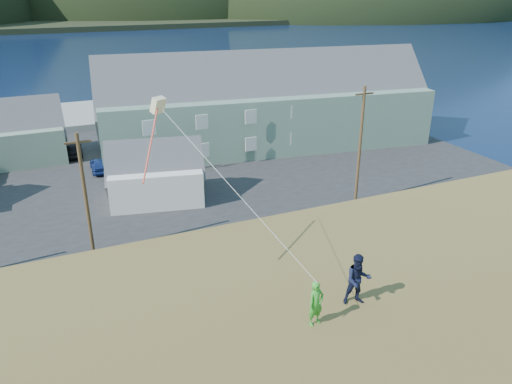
# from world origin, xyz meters

# --- Properties ---
(ground) EXTENTS (900.00, 900.00, 0.00)m
(ground) POSITION_xyz_m (0.00, 0.00, 0.00)
(ground) COLOR #0A1638
(ground) RESTS_ON ground
(grass_strip) EXTENTS (110.00, 8.00, 0.10)m
(grass_strip) POSITION_xyz_m (0.00, -2.00, 0.05)
(grass_strip) COLOR #4C3D19
(grass_strip) RESTS_ON ground
(waterfront_lot) EXTENTS (72.00, 36.00, 0.12)m
(waterfront_lot) POSITION_xyz_m (0.00, 17.00, 0.06)
(waterfront_lot) COLOR #28282B
(waterfront_lot) RESTS_ON ground
(wharf) EXTENTS (26.00, 14.00, 0.90)m
(wharf) POSITION_xyz_m (-6.00, 40.00, 0.45)
(wharf) COLOR gray
(wharf) RESTS_ON ground
(far_shore) EXTENTS (900.00, 320.00, 2.00)m
(far_shore) POSITION_xyz_m (0.00, 330.00, 1.00)
(far_shore) COLOR black
(far_shore) RESTS_ON ground
(far_hills) EXTENTS (760.00, 265.00, 143.00)m
(far_hills) POSITION_xyz_m (35.59, 279.38, 2.00)
(far_hills) COLOR black
(far_hills) RESTS_ON ground
(lodge) EXTENTS (36.82, 14.72, 12.59)m
(lodge) POSITION_xyz_m (16.67, 19.17, 4.84)
(lodge) COLOR slate
(lodge) RESTS_ON waterfront_lot
(shed_white) EXTENTS (8.79, 6.70, 6.30)m
(shed_white) POSITION_xyz_m (1.84, 8.85, 2.43)
(shed_white) COLOR white
(shed_white) RESTS_ON waterfront_lot
(shed_palegreen_far) EXTENTS (11.73, 6.83, 7.86)m
(shed_palegreen_far) POSITION_xyz_m (-9.91, 24.31, 2.99)
(shed_palegreen_far) COLOR gray
(shed_palegreen_far) RESTS_ON waterfront_lot
(utility_poles) EXTENTS (32.86, 0.24, 9.68)m
(utility_poles) POSITION_xyz_m (-0.17, 1.50, 4.54)
(utility_poles) COLOR #47331E
(utility_poles) RESTS_ON waterfront_lot
(parked_cars) EXTENTS (23.05, 13.15, 1.55)m
(parked_cars) POSITION_xyz_m (-10.18, 21.68, 0.83)
(parked_cars) COLOR navy
(parked_cars) RESTS_ON waterfront_lot
(kite_flyer_green) EXTENTS (0.60, 0.45, 1.50)m
(kite_flyer_green) POSITION_xyz_m (0.79, -18.90, 7.95)
(kite_flyer_green) COLOR green
(kite_flyer_green) RESTS_ON hillside
(kite_flyer_navy) EXTENTS (1.04, 0.92, 1.81)m
(kite_flyer_navy) POSITION_xyz_m (2.59, -18.50, 8.10)
(kite_flyer_navy) COLOR black
(kite_flyer_navy) RESTS_ON hillside
(kite_rig) EXTENTS (2.19, 3.27, 8.05)m
(kite_rig) POSITION_xyz_m (-2.37, -13.24, 12.96)
(kite_rig) COLOR beige
(kite_rig) RESTS_ON ground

